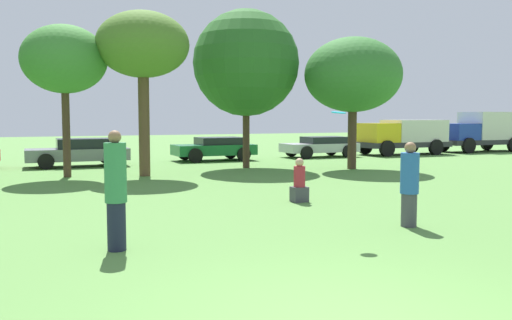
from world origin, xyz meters
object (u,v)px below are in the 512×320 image
person_catcher (409,184)px  delivery_truck_blue (483,130)px  frisbee (339,113)px  person_thrower (116,190)px  tree_3 (143,46)px  bystander_sitting (299,184)px  parked_car_grey (80,152)px  parked_car_silver (321,146)px  tree_4 (246,63)px  parked_car_green (215,148)px  tree_5 (353,75)px  tree_2 (64,60)px  delivery_truck_yellow (403,135)px

person_catcher → delivery_truck_blue: bearing=-135.8°
frisbee → delivery_truck_blue: (21.55, 16.75, -0.89)m
person_thrower → tree_3: (2.84, 10.84, 3.72)m
bystander_sitting → delivery_truck_blue: (20.30, 13.04, 0.88)m
parked_car_grey → parked_car_silver: 12.53m
person_thrower → tree_4: tree_4 is taller
parked_car_green → person_thrower: bearing=66.3°
bystander_sitting → tree_5: bearing=47.6°
person_catcher → tree_3: bearing=-72.1°
parked_car_grey → tree_5: bearing=151.6°
tree_5 → tree_3: bearing=174.5°
person_catcher → delivery_truck_blue: delivery_truck_blue is taller
person_thrower → tree_2: 12.03m
frisbee → parked_car_grey: 16.65m
person_thrower → bystander_sitting: (5.10, 3.19, -0.51)m
tree_3 → tree_5: tree_3 is taller
person_catcher → delivery_truck_yellow: (13.43, 16.51, 0.32)m
tree_5 → parked_car_green: size_ratio=1.36×
bystander_sitting → parked_car_silver: bystander_sitting is taller
tree_2 → parked_car_grey: 5.57m
person_thrower → person_catcher: (5.58, -0.41, -0.15)m
tree_5 → parked_car_grey: size_ratio=1.26×
tree_5 → delivery_truck_blue: (14.07, 6.21, -2.54)m
person_thrower → parked_car_grey: bearing=90.2°
bystander_sitting → parked_car_green: size_ratio=0.28×
tree_5 → parked_car_grey: (-10.25, 5.80, -3.23)m
tree_2 → tree_4: 7.34m
frisbee → tree_2: size_ratio=0.05×
frisbee → tree_4: 13.51m
tree_5 → delivery_truck_blue: size_ratio=0.92×
delivery_truck_yellow → person_catcher: bearing=52.0°
person_thrower → person_catcher: bearing=-0.0°
parked_car_grey → tree_2: bearing=79.4°
tree_5 → tree_4: bearing=149.3°
tree_2 → tree_4: bearing=5.5°
parked_car_silver → delivery_truck_yellow: (5.41, -0.22, 0.54)m
tree_4 → delivery_truck_blue: bearing=12.4°
person_thrower → parked_car_silver: 21.25m
parked_car_grey → person_thrower: bearing=87.2°
person_catcher → tree_5: 12.29m
tree_5 → parked_car_green: tree_5 is taller
bystander_sitting → tree_2: (-4.89, 8.40, 3.71)m
tree_2 → parked_car_green: (7.38, 4.84, -3.54)m
tree_5 → person_thrower: bearing=-138.5°
tree_4 → parked_car_silver: size_ratio=1.63×
person_thrower → frisbee: frisbee is taller
delivery_truck_yellow → delivery_truck_blue: delivery_truck_blue is taller
bystander_sitting → tree_4: 10.22m
person_catcher → delivery_truck_yellow: size_ratio=0.31×
bystander_sitting → person_catcher: bearing=-82.4°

